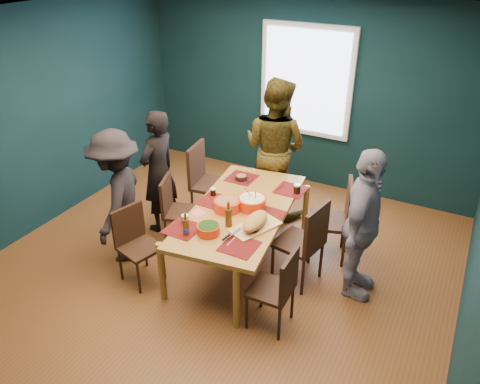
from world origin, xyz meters
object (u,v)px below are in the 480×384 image
object	(u,v)px
chair_left_far	(205,177)
person_near_left	(118,197)
dining_table	(241,214)
bowl_dumpling	(252,202)
bowl_salad	(227,205)
cutting_board	(255,222)
person_back	(275,148)
chair_left_near	(135,239)
chair_left_mid	(175,206)
chair_right_near	(279,285)
chair_right_mid	(306,238)
person_right	(362,226)
chair_right_far	(338,214)
person_far_left	(158,172)
bowl_herbs	(208,229)

from	to	relation	value
chair_left_far	person_near_left	world-z (taller)	person_near_left
dining_table	bowl_dumpling	distance (m)	0.18
chair_left_far	bowl_dumpling	world-z (taller)	same
dining_table	bowl_salad	world-z (taller)	bowl_salad
bowl_dumpling	cutting_board	size ratio (longest dim) A/B	0.45
person_back	chair_left_near	bearing A→B (deg)	78.35
chair_left_far	chair_left_mid	bearing A→B (deg)	-99.09
chair_right_near	chair_left_mid	bearing A→B (deg)	155.43
chair_left_far	chair_left_near	world-z (taller)	chair_left_far
dining_table	chair_left_mid	world-z (taller)	chair_left_mid
person_back	bowl_salad	world-z (taller)	person_back
chair_left_near	cutting_board	xyz separation A→B (m)	(1.21, 0.45, 0.31)
chair_left_far	cutting_board	world-z (taller)	chair_left_far
chair_right_mid	chair_right_near	size ratio (longest dim) A/B	1.14
person_back	person_near_left	world-z (taller)	person_back
person_back	chair_right_mid	bearing A→B (deg)	134.55
bowl_salad	bowl_dumpling	bearing A→B (deg)	36.38
chair_right_mid	person_near_left	bearing A→B (deg)	-155.14
chair_right_near	person_back	bearing A→B (deg)	114.58
chair_left_mid	person_right	size ratio (longest dim) A/B	0.53
chair_right_far	chair_right_near	size ratio (longest dim) A/B	1.14
person_back	cutting_board	bearing A→B (deg)	115.21
chair_right_far	cutting_board	size ratio (longest dim) A/B	1.45
bowl_dumpling	chair_left_mid	bearing A→B (deg)	-178.39
chair_left_mid	person_far_left	size ratio (longest dim) A/B	0.55
person_far_left	person_right	size ratio (longest dim) A/B	0.96
chair_right_far	dining_table	bearing A→B (deg)	-162.39
cutting_board	person_back	bearing A→B (deg)	130.32
cutting_board	person_near_left	bearing A→B (deg)	-149.26
chair_right_mid	bowl_dumpling	distance (m)	0.70
bowl_dumpling	dining_table	bearing A→B (deg)	-149.38
chair_right_near	person_far_left	distance (m)	2.27
chair_left_mid	cutting_board	distance (m)	1.30
chair_right_far	bowl_dumpling	world-z (taller)	bowl_dumpling
person_right	bowl_herbs	bearing A→B (deg)	117.46
chair_right_mid	person_far_left	distance (m)	2.05
chair_right_far	bowl_dumpling	xyz separation A→B (m)	(-0.80, -0.58, 0.24)
chair_right_far	chair_right_mid	distance (m)	0.63
chair_left_near	chair_right_mid	xyz separation A→B (m)	(1.66, 0.76, 0.07)
chair_right_near	bowl_herbs	bearing A→B (deg)	170.79
person_back	cutting_board	size ratio (longest dim) A/B	2.72
chair_right_mid	person_near_left	distance (m)	2.12
chair_right_far	bowl_salad	world-z (taller)	chair_right_far
chair_left_mid	person_near_left	size ratio (longest dim) A/B	0.55
person_far_left	chair_right_near	bearing A→B (deg)	69.29
chair_left_mid	chair_right_mid	bearing A→B (deg)	-19.84
dining_table	bowl_herbs	size ratio (longest dim) A/B	8.98
chair_right_near	chair_right_mid	bearing A→B (deg)	90.19
person_right	chair_left_mid	bearing A→B (deg)	91.63
chair_right_near	bowl_salad	size ratio (longest dim) A/B	3.00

